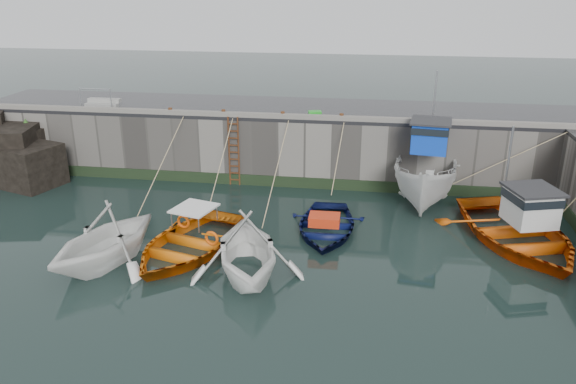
# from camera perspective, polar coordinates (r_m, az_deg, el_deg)

# --- Properties ---
(ground) EXTENTS (120.00, 120.00, 0.00)m
(ground) POSITION_cam_1_polar(r_m,az_deg,el_deg) (16.97, -6.87, -10.96)
(ground) COLOR black
(ground) RESTS_ON ground
(quay_back) EXTENTS (30.00, 5.00, 3.00)m
(quay_back) POSITION_cam_1_polar(r_m,az_deg,el_deg) (27.69, -0.19, 5.27)
(quay_back) COLOR slate
(quay_back) RESTS_ON ground
(road_back) EXTENTS (30.00, 5.00, 0.16)m
(road_back) POSITION_cam_1_polar(r_m,az_deg,el_deg) (27.31, -0.19, 8.47)
(road_back) COLOR black
(road_back) RESTS_ON quay_back
(kerb_back) EXTENTS (30.00, 0.30, 0.20)m
(kerb_back) POSITION_cam_1_polar(r_m,az_deg,el_deg) (25.01, -1.03, 7.74)
(kerb_back) COLOR slate
(kerb_back) RESTS_ON road_back
(algae_back) EXTENTS (30.00, 0.08, 0.50)m
(algae_back) POSITION_cam_1_polar(r_m,az_deg,el_deg) (25.67, -1.06, 1.09)
(algae_back) COLOR black
(algae_back) RESTS_ON ground
(rock_outcrop) EXTENTS (5.85, 4.24, 3.41)m
(rock_outcrop) POSITION_cam_1_polar(r_m,az_deg,el_deg) (29.62, -26.89, 3.55)
(rock_outcrop) COLOR black
(rock_outcrop) RESTS_ON ground
(ladder) EXTENTS (0.51, 0.08, 3.20)m
(ladder) POSITION_cam_1_polar(r_m,az_deg,el_deg) (25.62, -5.53, 4.10)
(ladder) COLOR #3F1E0F
(ladder) RESTS_ON ground
(boat_near_white) EXTENTS (5.23, 5.61, 2.41)m
(boat_near_white) POSITION_cam_1_polar(r_m,az_deg,el_deg) (19.91, -17.89, -6.84)
(boat_near_white) COLOR white
(boat_near_white) RESTS_ON ground
(boat_near_white_rope) EXTENTS (0.04, 6.29, 3.10)m
(boat_near_white_rope) POSITION_cam_1_polar(r_m,az_deg,el_deg) (24.35, -12.47, -1.17)
(boat_near_white_rope) COLOR tan
(boat_near_white_rope) RESTS_ON ground
(boat_near_blue) EXTENTS (5.23, 6.33, 1.14)m
(boat_near_blue) POSITION_cam_1_polar(r_m,az_deg,el_deg) (20.07, -10.06, -5.87)
(boat_near_blue) COLOR #D8640B
(boat_near_blue) RESTS_ON ground
(boat_near_blue_rope) EXTENTS (0.04, 5.15, 3.10)m
(boat_near_blue_rope) POSITION_cam_1_polar(r_m,az_deg,el_deg) (24.18, -6.57, -0.95)
(boat_near_blue_rope) COLOR tan
(boat_near_blue_rope) RESTS_ON ground
(boat_near_blacktrim) EXTENTS (5.10, 5.51, 2.41)m
(boat_near_blacktrim) POSITION_cam_1_polar(r_m,az_deg,el_deg) (18.33, -4.17, -8.30)
(boat_near_blacktrim) COLOR white
(boat_near_blacktrim) RESTS_ON ground
(boat_near_blacktrim_rope) EXTENTS (0.04, 6.33, 3.10)m
(boat_near_blacktrim_rope) POSITION_cam_1_polar(r_m,az_deg,el_deg) (23.08, -1.24, -1.90)
(boat_near_blacktrim_rope) COLOR tan
(boat_near_blacktrim_rope) RESTS_ON ground
(boat_near_navy) EXTENTS (3.27, 4.54, 0.93)m
(boat_near_navy) POSITION_cam_1_polar(r_m,az_deg,el_deg) (21.29, 3.84, -3.97)
(boat_near_navy) COLOR #09103B
(boat_near_navy) RESTS_ON ground
(boat_near_navy_rope) EXTENTS (0.04, 3.33, 3.10)m
(boat_near_navy_rope) POSITION_cam_1_polar(r_m,az_deg,el_deg) (24.54, 4.58, -0.55)
(boat_near_navy_rope) COLOR tan
(boat_near_navy_rope) RESTS_ON ground
(boat_far_white) EXTENTS (3.47, 7.17, 5.66)m
(boat_far_white) POSITION_cam_1_polar(r_m,az_deg,el_deg) (24.70, 13.92, 1.79)
(boat_far_white) COLOR silver
(boat_far_white) RESTS_ON ground
(boat_far_orange) EXTENTS (6.30, 7.54, 4.34)m
(boat_far_orange) POSITION_cam_1_polar(r_m,az_deg,el_deg) (21.82, 22.27, -3.69)
(boat_far_orange) COLOR #E3570B
(boat_far_orange) RESTS_ON ground
(fish_crate) EXTENTS (0.63, 0.49, 0.28)m
(fish_crate) POSITION_cam_1_polar(r_m,az_deg,el_deg) (25.17, 2.75, 7.90)
(fish_crate) COLOR #1C9C20
(fish_crate) RESTS_ON road_back
(railing) EXTENTS (1.60, 1.05, 1.00)m
(railing) POSITION_cam_1_polar(r_m,az_deg,el_deg) (28.76, -18.30, 8.63)
(railing) COLOR #A5A8AD
(railing) RESTS_ON road_back
(bollard_a) EXTENTS (0.18, 0.18, 0.28)m
(bollard_a) POSITION_cam_1_polar(r_m,az_deg,el_deg) (26.39, -11.87, 8.08)
(bollard_a) COLOR #3F1E0F
(bollard_a) RESTS_ON road_back
(bollard_b) EXTENTS (0.18, 0.18, 0.28)m
(bollard_b) POSITION_cam_1_polar(r_m,az_deg,el_deg) (25.63, -6.57, 8.02)
(bollard_b) COLOR #3F1E0F
(bollard_b) RESTS_ON road_back
(bollard_c) EXTENTS (0.18, 0.18, 0.28)m
(bollard_c) POSITION_cam_1_polar(r_m,az_deg,el_deg) (25.06, -0.54, 7.87)
(bollard_c) COLOR #3F1E0F
(bollard_c) RESTS_ON road_back
(bollard_d) EXTENTS (0.18, 0.18, 0.28)m
(bollard_d) POSITION_cam_1_polar(r_m,az_deg,el_deg) (24.79, 5.45, 7.63)
(bollard_d) COLOR #3F1E0F
(bollard_d) RESTS_ON road_back
(bollard_e) EXTENTS (0.18, 0.18, 0.28)m
(bollard_e) POSITION_cam_1_polar(r_m,az_deg,el_deg) (24.82, 12.90, 7.22)
(bollard_e) COLOR #3F1E0F
(bollard_e) RESTS_ON road_back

